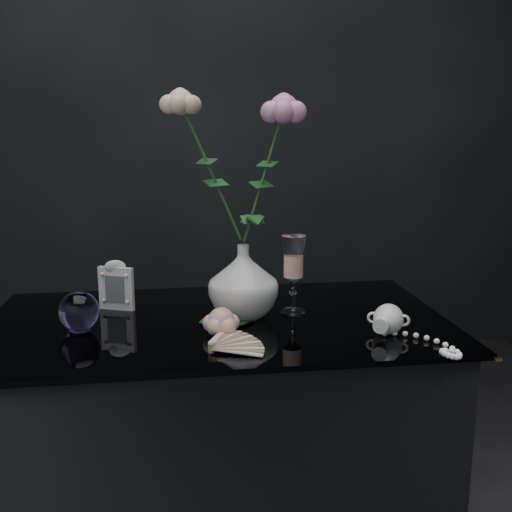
{
  "coord_description": "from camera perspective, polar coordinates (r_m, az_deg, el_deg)",
  "views": [
    {
      "loc": [
        -0.1,
        -1.27,
        1.2
      ],
      "look_at": [
        0.08,
        -0.0,
        0.92
      ],
      "focal_mm": 42.0,
      "sensor_mm": 36.0,
      "label": 1
    }
  ],
  "objects": [
    {
      "name": "loose_rose",
      "position": [
        1.29,
        -3.33,
        -6.23
      ],
      "size": [
        0.18,
        0.21,
        0.06
      ],
      "primitive_type": null,
      "rotation": [
        0.0,
        0.0,
        0.26
      ],
      "color": "#E7A795",
      "rests_on": "table"
    },
    {
      "name": "picture_frame",
      "position": [
        1.49,
        -13.18,
        -2.7
      ],
      "size": [
        0.11,
        0.1,
        0.12
      ],
      "primitive_type": null,
      "rotation": [
        0.0,
        0.0,
        -0.38
      ],
      "color": "silver",
      "rests_on": "table"
    },
    {
      "name": "roses",
      "position": [
        1.35,
        -1.61,
        9.27
      ],
      "size": [
        0.31,
        0.12,
        0.39
      ],
      "color": "beige",
      "rests_on": "vase"
    },
    {
      "name": "vase",
      "position": [
        1.39,
        -1.22,
        -2.41
      ],
      "size": [
        0.21,
        0.21,
        0.17
      ],
      "primitive_type": "imported",
      "rotation": [
        0.0,
        0.0,
        -0.37
      ],
      "color": "silver",
      "rests_on": "table"
    },
    {
      "name": "pearl_jar",
      "position": [
        1.33,
        12.5,
        -5.75
      ],
      "size": [
        0.3,
        0.31,
        0.07
      ],
      "primitive_type": null,
      "rotation": [
        0.0,
        0.0,
        -0.43
      ],
      "color": "white",
      "rests_on": "table"
    },
    {
      "name": "table",
      "position": [
        1.55,
        -3.39,
        -19.49
      ],
      "size": [
        1.05,
        0.58,
        0.76
      ],
      "color": "black",
      "rests_on": "ground"
    },
    {
      "name": "paper_fan",
      "position": [
        1.2,
        -4.29,
        -8.65
      ],
      "size": [
        0.22,
        0.18,
        0.02
      ],
      "primitive_type": null,
      "rotation": [
        0.0,
        0.0,
        0.06
      ],
      "color": "#EFE5BF",
      "rests_on": "table"
    },
    {
      "name": "wine_glass",
      "position": [
        1.41,
        3.57,
        -1.79
      ],
      "size": [
        0.08,
        0.08,
        0.19
      ],
      "primitive_type": null,
      "rotation": [
        0.0,
        0.0,
        -0.39
      ],
      "color": "white",
      "rests_on": "table"
    },
    {
      "name": "paperweight",
      "position": [
        1.36,
        -16.5,
        -5.05
      ],
      "size": [
        0.1,
        0.1,
        0.09
      ],
      "primitive_type": null,
      "rotation": [
        0.0,
        0.0,
        -0.13
      ],
      "color": "#9079C5",
      "rests_on": "table"
    }
  ]
}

